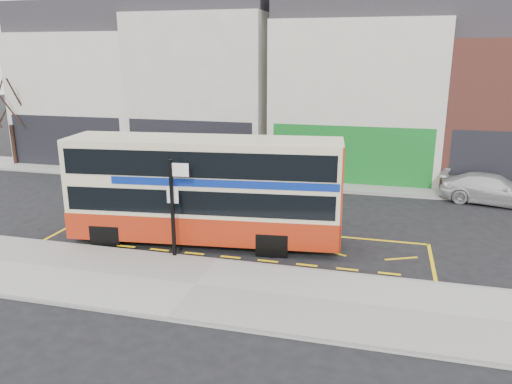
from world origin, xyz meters
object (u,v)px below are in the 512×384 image
(street_tree_right, at_px, (385,108))
(car_white, at_px, (493,189))
(car_silver, at_px, (169,170))
(bus_stop_post, at_px, (174,199))
(street_tree_left, at_px, (6,89))
(car_grey, at_px, (277,180))
(double_decker_bus, at_px, (206,189))

(street_tree_right, bearing_deg, car_white, -28.58)
(car_silver, relative_size, street_tree_right, 0.66)
(car_silver, xyz_separation_m, street_tree_right, (11.16, 2.86, 3.36))
(car_silver, bearing_deg, bus_stop_post, -163.88)
(street_tree_left, distance_m, street_tree_right, 22.36)
(bus_stop_post, relative_size, car_grey, 0.83)
(bus_stop_post, xyz_separation_m, street_tree_left, (-15.78, 11.28, 2.62))
(double_decker_bus, bearing_deg, street_tree_left, 143.14)
(double_decker_bus, relative_size, car_silver, 2.59)
(car_grey, bearing_deg, street_tree_left, 83.77)
(double_decker_bus, height_order, car_silver, double_decker_bus)
(double_decker_bus, bearing_deg, car_white, 29.56)
(car_silver, bearing_deg, car_white, -98.99)
(bus_stop_post, distance_m, car_white, 15.35)
(car_grey, bearing_deg, street_tree_right, -53.77)
(double_decker_bus, height_order, car_white, double_decker_bus)
(bus_stop_post, bearing_deg, car_silver, 110.31)
(car_grey, xyz_separation_m, street_tree_right, (5.00, 3.55, 3.36))
(bus_stop_post, height_order, car_grey, bus_stop_post)
(double_decker_bus, xyz_separation_m, car_white, (11.20, 8.13, -1.38))
(bus_stop_post, xyz_separation_m, car_grey, (1.51, 9.12, -1.46))
(bus_stop_post, height_order, car_white, bus_stop_post)
(car_white, bearing_deg, bus_stop_post, 142.97)
(car_silver, xyz_separation_m, street_tree_left, (-11.14, 1.47, 4.08))
(car_white, bearing_deg, car_grey, 106.93)
(street_tree_left, bearing_deg, car_white, -2.94)
(double_decker_bus, relative_size, bus_stop_post, 3.00)
(car_white, bearing_deg, car_silver, 102.93)
(double_decker_bus, height_order, street_tree_right, street_tree_right)
(car_silver, distance_m, car_grey, 6.19)
(double_decker_bus, xyz_separation_m, street_tree_left, (-16.25, 9.54, 2.68))
(bus_stop_post, relative_size, car_white, 0.71)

